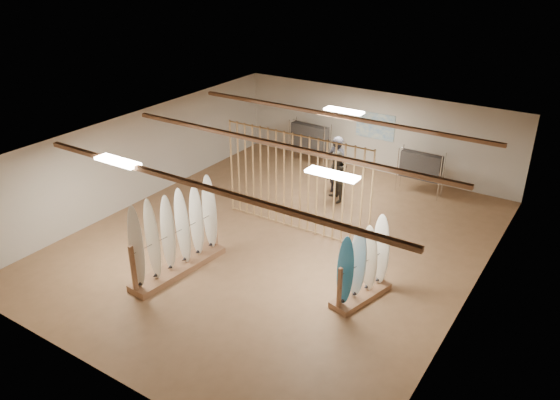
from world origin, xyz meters
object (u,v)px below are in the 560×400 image
Objects in this scene: shopper_a at (338,161)px; rack_right at (362,274)px; shopper_b at (336,174)px; clothing_rack_a at (310,137)px; rack_left at (177,245)px; clothing_rack_b at (421,166)px.

rack_right is at bearing 132.03° from shopper_a.
rack_right is 5.74m from shopper_a.
rack_right is 5.09m from shopper_b.
clothing_rack_a is 0.88× the size of shopper_b.
rack_left is 1.49× the size of shopper_b.
rack_right is 6.20m from clothing_rack_b.
shopper_a is (1.08, 6.19, 0.34)m from rack_left.
rack_left reaches higher than clothing_rack_b.
shopper_a is at bearing 85.46° from rack_left.
rack_left is 8.23m from clothing_rack_b.
shopper_a is at bearing -148.62° from clothing_rack_b.
rack_left is 6.30m from shopper_a.
shopper_b is at bearing 138.94° from rack_right.
rack_left is 5.78m from shopper_b.
shopper_b reaches higher than clothing_rack_b.
clothing_rack_b is 0.81× the size of shopper_b.
rack_right is 1.17× the size of clothing_rack_a.
rack_right is at bearing -46.83° from clothing_rack_a.
rack_right is 1.02× the size of shopper_b.
rack_left is 1.85× the size of clothing_rack_b.
shopper_a is at bearing 137.90° from rack_right.
rack_right is at bearing -14.57° from shopper_b.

